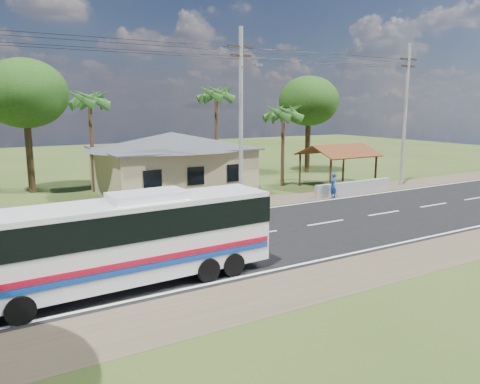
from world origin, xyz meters
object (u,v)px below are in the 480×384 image
Objects in this scene: motorcycle at (237,193)px; person at (333,185)px; waiting_shed at (338,152)px; coach_bus at (125,235)px.

person reaches higher than motorcycle.
waiting_shed is 0.48× the size of coach_bus.
person is (-3.43, -3.37, -1.85)m from waiting_shed.
person is at bearing -132.96° from motorcycle.
coach_bus is 15.95m from motorcycle.
coach_bus is 19.22m from person.
waiting_shed is 5.15m from person.
waiting_shed reaches higher than person.
coach_bus is at bearing 117.05° from motorcycle.
waiting_shed is at bearing -155.32° from person.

